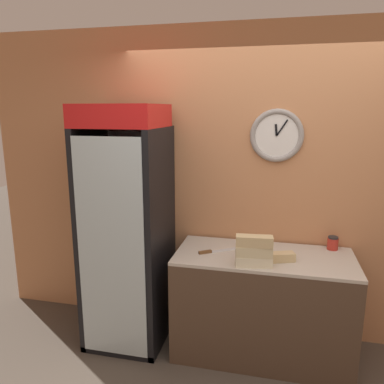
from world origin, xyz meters
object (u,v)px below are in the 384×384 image
sandwich_stack_top (254,241)px  sandwich_flat_left (276,257)px  sandwich_stack_bottom (254,261)px  beverage_cooler (129,217)px  chefs_knife (214,251)px  condiment_jar (333,243)px  sandwich_stack_middle (254,251)px

sandwich_stack_top → sandwich_flat_left: size_ratio=0.94×
sandwich_stack_bottom → sandwich_stack_top: sandwich_stack_top is taller
beverage_cooler → sandwich_stack_top: bearing=-13.6°
sandwich_flat_left → chefs_knife: bearing=170.8°
chefs_knife → condiment_jar: 0.99m
sandwich_stack_middle → sandwich_stack_top: size_ratio=1.01×
condiment_jar → sandwich_flat_left: bearing=-141.3°
beverage_cooler → sandwich_flat_left: beverage_cooler is taller
beverage_cooler → sandwich_stack_middle: bearing=-13.6°
sandwich_stack_top → sandwich_flat_left: sandwich_stack_top is taller
beverage_cooler → chefs_knife: 0.79m
beverage_cooler → chefs_knife: bearing=-4.0°
sandwich_stack_bottom → sandwich_stack_top: 0.16m
sandwich_stack_bottom → sandwich_flat_left: bearing=38.2°
sandwich_stack_top → chefs_knife: bearing=148.0°
beverage_cooler → sandwich_stack_middle: 1.12m
sandwich_stack_bottom → sandwich_flat_left: size_ratio=0.96×
chefs_knife → sandwich_flat_left: bearing=-9.2°
sandwich_flat_left → sandwich_stack_top: bearing=-141.8°
beverage_cooler → sandwich_stack_top: 1.12m
sandwich_stack_bottom → sandwich_flat_left: (0.16, 0.13, -0.01)m
chefs_knife → beverage_cooler: bearing=176.0°
sandwich_stack_middle → beverage_cooler: bearing=166.4°
beverage_cooler → sandwich_flat_left: 1.27m
beverage_cooler → condiment_jar: bearing=7.7°
sandwich_stack_middle → sandwich_flat_left: bearing=38.2°
sandwich_stack_bottom → condiment_jar: 0.79m
sandwich_stack_top → sandwich_flat_left: bearing=38.2°
sandwich_stack_middle → sandwich_flat_left: size_ratio=0.95×
beverage_cooler → sandwich_stack_middle: size_ratio=7.36×
beverage_cooler → condiment_jar: 1.72m
sandwich_flat_left → chefs_knife: sandwich_flat_left is taller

